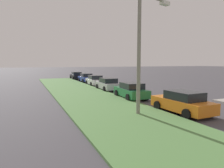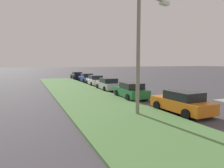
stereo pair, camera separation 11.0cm
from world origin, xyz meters
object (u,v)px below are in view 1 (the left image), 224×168
(parked_car_blue, at_px, (86,78))
(streetlight, at_px, (143,45))
(parked_car_orange, at_px, (182,102))
(parked_car_black, at_px, (76,76))
(parked_car_green, at_px, (131,91))
(parked_car_white, at_px, (95,80))
(parked_car_silver, at_px, (108,84))

(parked_car_blue, relative_size, streetlight, 0.57)
(parked_car_blue, bearing_deg, parked_car_orange, 179.76)
(parked_car_black, bearing_deg, parked_car_green, 179.99)
(parked_car_orange, xyz_separation_m, streetlight, (0.74, 2.60, 3.67))
(parked_car_white, xyz_separation_m, streetlight, (-17.33, 2.51, 3.67))
(parked_car_green, bearing_deg, parked_car_blue, 0.86)
(parked_car_green, distance_m, parked_car_black, 23.63)
(parked_car_blue, relative_size, parked_car_black, 1.00)
(parked_car_green, xyz_separation_m, parked_car_black, (23.63, -0.33, 0.00))
(parked_car_orange, relative_size, parked_car_white, 1.00)
(parked_car_green, bearing_deg, parked_car_black, 1.95)
(parked_car_silver, bearing_deg, parked_car_orange, -177.43)
(parked_car_blue, bearing_deg, streetlight, 173.27)
(parked_car_orange, bearing_deg, parked_car_green, 1.38)
(parked_car_orange, height_order, parked_car_silver, same)
(parked_car_black, bearing_deg, streetlight, 175.88)
(parked_car_silver, xyz_separation_m, streetlight, (-11.65, 2.28, 3.67))
(parked_car_white, distance_m, streetlight, 17.89)
(parked_car_silver, height_order, parked_car_blue, same)
(parked_car_white, bearing_deg, parked_car_black, 2.59)
(parked_car_orange, bearing_deg, parked_car_blue, -2.88)
(parked_car_silver, bearing_deg, streetlight, 170.01)
(streetlight, bearing_deg, parked_car_blue, -6.83)
(parked_car_black, bearing_deg, parked_car_orange, -179.02)
(parked_car_silver, distance_m, streetlight, 12.42)
(parked_car_green, distance_m, parked_car_white, 11.81)
(parked_car_blue, distance_m, streetlight, 23.34)
(parked_car_silver, distance_m, parked_car_blue, 11.25)
(parked_car_silver, relative_size, streetlight, 0.58)
(parked_car_orange, distance_m, streetlight, 4.56)
(parked_car_green, bearing_deg, parked_car_orange, -173.34)
(parked_car_silver, height_order, parked_car_black, same)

